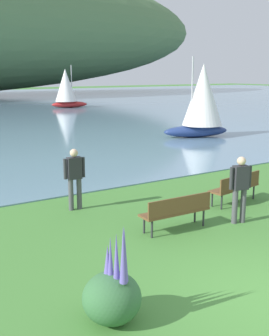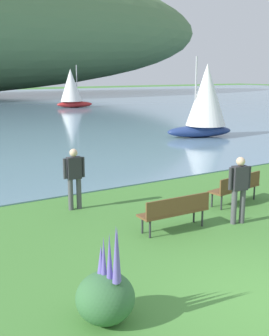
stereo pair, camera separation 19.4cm
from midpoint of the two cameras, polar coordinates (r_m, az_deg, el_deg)
The scene contains 7 objects.
park_bench_near_camera at distance 10.34m, azimuth 5.09°, elevation -5.55°, with size 1.81×0.53×0.88m.
park_bench_further_along at distance 12.73m, azimuth 12.94°, elevation -2.34°, with size 1.85×0.73×0.88m.
person_at_shoreline at distance 11.87m, azimuth -8.43°, elevation -0.96°, with size 0.61×0.26×1.71m.
person_on_the_grass at distance 10.99m, azimuth 13.36°, elevation -2.27°, with size 0.59×0.31×1.71m.
echium_bush_closest_to_camera at distance 6.77m, azimuth -3.83°, elevation -16.53°, with size 0.91×0.91×1.63m.
sailboat_mid_bay at distance 25.18m, azimuth 8.72°, elevation 8.95°, with size 4.02×2.91×4.55m.
sailboat_toward_hillside at distance 46.35m, azimuth -9.20°, elevation 10.48°, with size 3.89×2.71×4.40m.
Camera 1 is at (-5.63, -4.19, 3.74)m, focal length 45.90 mm.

